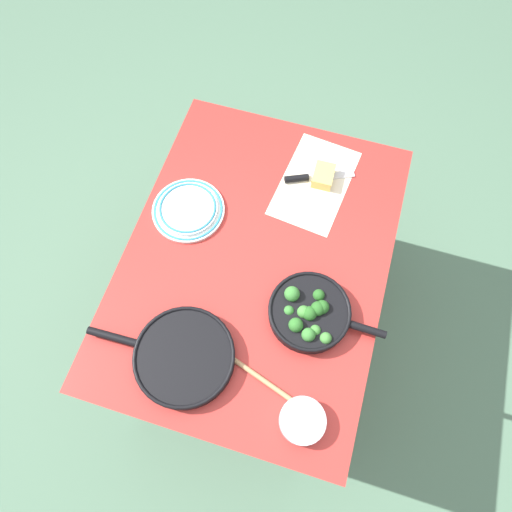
# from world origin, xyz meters

# --- Properties ---
(ground_plane) EXTENTS (14.00, 14.00, 0.00)m
(ground_plane) POSITION_xyz_m (0.00, 0.00, 0.00)
(ground_plane) COLOR #51755B
(dining_table_red) EXTENTS (1.14, 0.85, 0.73)m
(dining_table_red) POSITION_xyz_m (0.00, 0.00, 0.64)
(dining_table_red) COLOR #B72D28
(dining_table_red) RESTS_ON ground_plane
(skillet_broccoli) EXTENTS (0.25, 0.36, 0.08)m
(skillet_broccoli) POSITION_xyz_m (0.14, 0.21, 0.76)
(skillet_broccoli) COLOR black
(skillet_broccoli) RESTS_ON dining_table_red
(skillet_eggs) EXTENTS (0.30, 0.45, 0.04)m
(skillet_eggs) POSITION_xyz_m (0.37, -0.11, 0.75)
(skillet_eggs) COLOR black
(skillet_eggs) RESTS_ON dining_table_red
(wooden_spoon) EXTENTS (0.15, 0.38, 0.02)m
(wooden_spoon) POSITION_xyz_m (0.34, 0.06, 0.74)
(wooden_spoon) COLOR tan
(wooden_spoon) RESTS_ON dining_table_red
(parchment_sheet) EXTENTS (0.39, 0.27, 0.00)m
(parchment_sheet) POSITION_xyz_m (-0.34, 0.11, 0.73)
(parchment_sheet) COLOR beige
(parchment_sheet) RESTS_ON dining_table_red
(grater_knife) EXTENTS (0.13, 0.24, 0.02)m
(grater_knife) POSITION_xyz_m (-0.35, 0.09, 0.74)
(grater_knife) COLOR silver
(grater_knife) RESTS_ON dining_table_red
(cheese_block) EXTENTS (0.09, 0.07, 0.04)m
(cheese_block) POSITION_xyz_m (-0.36, 0.14, 0.75)
(cheese_block) COLOR #E0C15B
(cheese_block) RESTS_ON dining_table_red
(dinner_plate_stack) EXTENTS (0.25, 0.25, 0.03)m
(dinner_plate_stack) POSITION_xyz_m (-0.10, -0.27, 0.74)
(dinner_plate_stack) COLOR white
(dinner_plate_stack) RESTS_ON dining_table_red
(prep_bowl_steel) EXTENTS (0.13, 0.13, 0.04)m
(prep_bowl_steel) POSITION_xyz_m (0.44, 0.27, 0.75)
(prep_bowl_steel) COLOR #B7B7BC
(prep_bowl_steel) RESTS_ON dining_table_red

